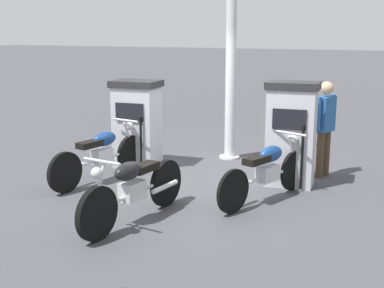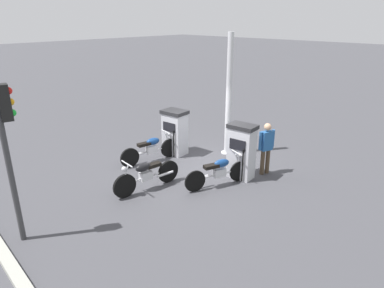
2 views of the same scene
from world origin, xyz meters
name	(u,v)px [view 2 (image 2 of 2)]	position (x,y,z in m)	size (l,w,h in m)	color
ground_plane	(198,168)	(0.00, 0.00, 0.00)	(120.00, 120.00, 0.00)	#424247
fuel_pump_near	(175,132)	(-0.37, -1.43, 0.81)	(0.70, 0.89, 1.60)	silver
fuel_pump_far	(241,151)	(-0.37, 1.43, 0.86)	(0.59, 0.87, 1.69)	silver
motorcycle_near_pump	(151,149)	(0.70, -1.50, 0.46)	(2.15, 0.71, 0.96)	black
motorcycle_far_pump	(219,171)	(0.53, 1.30, 0.48)	(2.00, 0.90, 0.95)	black
motorcycle_extra	(146,175)	(2.11, -0.03, 0.46)	(2.13, 0.61, 0.98)	black
attendant_person	(266,145)	(-1.10, 1.83, 0.94)	(0.57, 0.31, 1.64)	#473828
roadside_traffic_light	(8,138)	(5.42, -0.22, 2.37)	(0.40, 0.28, 3.44)	#38383A
canopy_support_pole	(229,98)	(-1.66, -0.09, 2.02)	(0.40, 0.40, 4.18)	silver
road_edge_kerb	(2,252)	(6.03, 0.00, 0.06)	(0.84, 7.76, 0.12)	#9E9E93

